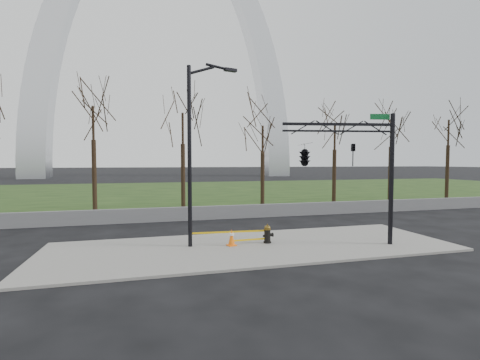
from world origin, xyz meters
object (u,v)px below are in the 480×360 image
object	(u,v)px
fire_hydrant	(268,234)
traffic_cone	(232,237)
traffic_signal_mast	(322,155)
street_light	(194,142)

from	to	relation	value
fire_hydrant	traffic_cone	bearing A→B (deg)	-179.53
fire_hydrant	traffic_cone	xyz separation A→B (m)	(-1.73, -0.06, -0.04)
traffic_signal_mast	traffic_cone	bearing A→B (deg)	176.21
fire_hydrant	traffic_cone	world-z (taller)	fire_hydrant
fire_hydrant	traffic_cone	size ratio (longest dim) A/B	1.20
fire_hydrant	traffic_signal_mast	bearing A→B (deg)	-27.70
fire_hydrant	street_light	size ratio (longest dim) A/B	0.11
fire_hydrant	traffic_cone	distance (m)	1.73
street_light	traffic_signal_mast	distance (m)	5.65
street_light	traffic_signal_mast	bearing A→B (deg)	-27.16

